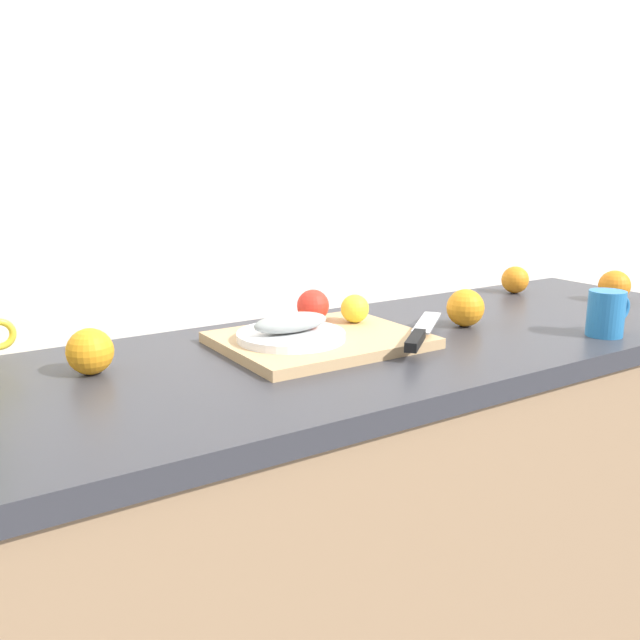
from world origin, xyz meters
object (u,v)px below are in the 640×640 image
chef_knife (420,333)px  lemon_0 (355,309)px  fish_fillet (291,323)px  orange_0 (614,286)px  coffee_mug_1 (607,313)px  white_plate (291,336)px  cutting_board (320,340)px

chef_knife → lemon_0: bearing=60.1°
fish_fillet → orange_0: bearing=-3.3°
lemon_0 → coffee_mug_1: coffee_mug_1 is taller
white_plate → orange_0: size_ratio=2.61×
white_plate → coffee_mug_1: 0.65m
chef_knife → coffee_mug_1: bearing=-59.3°
cutting_board → orange_0: bearing=-3.5°
chef_knife → lemon_0: 0.17m
cutting_board → white_plate: bearing=178.6°
white_plate → chef_knife: size_ratio=0.85×
coffee_mug_1 → orange_0: coffee_mug_1 is taller
cutting_board → fish_fillet: bearing=178.6°
white_plate → coffee_mug_1: coffee_mug_1 is taller
cutting_board → fish_fillet: 0.08m
fish_fillet → coffee_mug_1: (0.59, -0.25, -0.01)m
cutting_board → chef_knife: size_ratio=1.55×
white_plate → fish_fillet: (0.00, 0.00, 0.03)m
white_plate → orange_0: (0.92, -0.05, 0.01)m
cutting_board → chef_knife: chef_knife is taller
cutting_board → chef_knife: 0.19m
fish_fillet → coffee_mug_1: size_ratio=1.36×
coffee_mug_1 → chef_knife: bearing=160.8°
chef_knife → lemon_0: size_ratio=4.09×
white_plate → fish_fillet: 0.03m
orange_0 → cutting_board: bearing=176.5°
cutting_board → coffee_mug_1: size_ratio=3.31×
lemon_0 → white_plate: bearing=-165.4°
fish_fillet → orange_0: (0.92, -0.05, -0.01)m
white_plate → lemon_0: lemon_0 is taller
cutting_board → coffee_mug_1: (0.53, -0.25, 0.04)m
fish_fillet → chef_knife: bearing=-30.0°
fish_fillet → white_plate: bearing=0.0°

